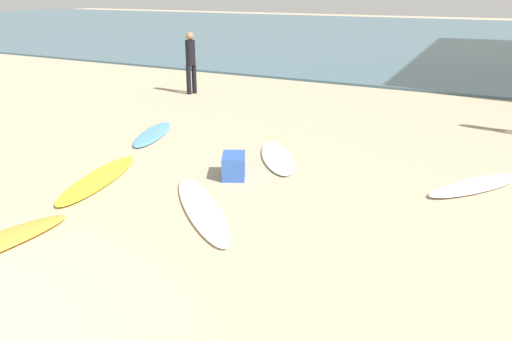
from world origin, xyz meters
TOP-DOWN VIEW (x-y plane):
  - ocean_water at (0.00, 34.73)m, footprint 120.00×40.00m
  - surfboard_0 at (-1.56, 4.36)m, footprint 1.25×2.46m
  - surfboard_2 at (0.45, 6.82)m, footprint 1.62×1.99m
  - surfboard_3 at (3.83, 7.05)m, footprint 1.47×1.96m
  - surfboard_4 at (0.59, 4.21)m, footprint 2.21×2.09m
  - surfboard_5 at (-2.60, 6.95)m, footprint 1.25×2.08m
  - beachgoer_mid at (-4.63, 11.14)m, footprint 0.35×0.35m
  - beach_cooler at (0.25, 5.62)m, footprint 0.61×0.69m

SIDE VIEW (x-z plane):
  - surfboard_4 at x=0.59m, z-range 0.00..0.06m
  - surfboard_5 at x=-2.60m, z-range 0.00..0.07m
  - surfboard_2 at x=0.45m, z-range 0.00..0.07m
  - ocean_water at x=0.00m, z-range 0.00..0.08m
  - surfboard_0 at x=-1.56m, z-range 0.00..0.08m
  - surfboard_3 at x=3.83m, z-range 0.00..0.09m
  - beach_cooler at x=0.25m, z-range 0.00..0.38m
  - beachgoer_mid at x=-4.63m, z-range 0.11..1.89m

